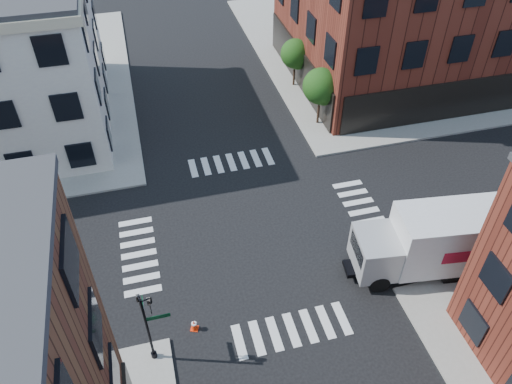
{
  "coord_description": "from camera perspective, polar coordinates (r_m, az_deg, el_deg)",
  "views": [
    {
      "loc": [
        -5.29,
        -20.12,
        21.78
      ],
      "look_at": [
        0.19,
        0.8,
        2.5
      ],
      "focal_mm": 35.0,
      "sensor_mm": 36.0,
      "label": 1
    }
  ],
  "objects": [
    {
      "name": "ground",
      "position": [
        30.12,
        0.04,
        -4.59
      ],
      "size": [
        120.0,
        120.0,
        0.0
      ],
      "primitive_type": "plane",
      "color": "black",
      "rests_on": "ground"
    },
    {
      "name": "sidewalk_ne",
      "position": [
        53.41,
        17.01,
        15.98
      ],
      "size": [
        30.0,
        30.0,
        0.15
      ],
      "primitive_type": "cube",
      "color": "gray",
      "rests_on": "ground"
    },
    {
      "name": "building_ne",
      "position": [
        47.1,
        20.87,
        19.63
      ],
      "size": [
        25.0,
        16.0,
        12.0
      ],
      "primitive_type": "cube",
      "color": "#4E1C13",
      "rests_on": "ground"
    },
    {
      "name": "tree_near",
      "position": [
        37.65,
        7.5,
        11.72
      ],
      "size": [
        2.69,
        2.69,
        4.49
      ],
      "color": "black",
      "rests_on": "ground"
    },
    {
      "name": "tree_far",
      "position": [
        42.72,
        4.58,
        15.33
      ],
      "size": [
        2.43,
        2.43,
        4.07
      ],
      "color": "black",
      "rests_on": "ground"
    },
    {
      "name": "signal_pole",
      "position": [
        23.25,
        -12.27,
        -14.21
      ],
      "size": [
        1.29,
        1.24,
        4.6
      ],
      "color": "black",
      "rests_on": "ground"
    },
    {
      "name": "box_truck",
      "position": [
        28.49,
        20.23,
        -5.28
      ],
      "size": [
        9.16,
        3.78,
        4.05
      ],
      "rotation": [
        0.0,
        0.0,
        -0.13
      ],
      "color": "silver",
      "rests_on": "ground"
    },
    {
      "name": "traffic_cone",
      "position": [
        25.85,
        -7.09,
        -14.85
      ],
      "size": [
        0.49,
        0.49,
        0.69
      ],
      "rotation": [
        0.0,
        0.0,
        -0.39
      ],
      "color": "#F9300B",
      "rests_on": "ground"
    }
  ]
}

